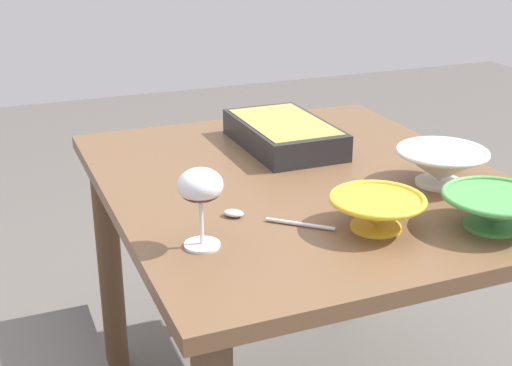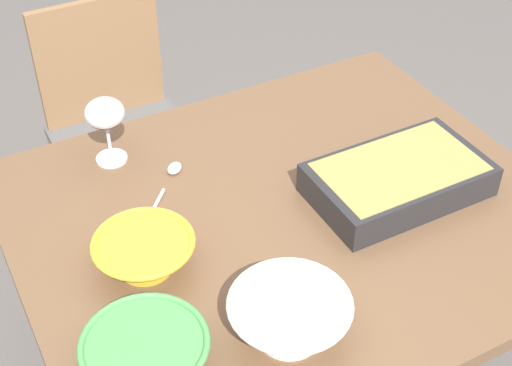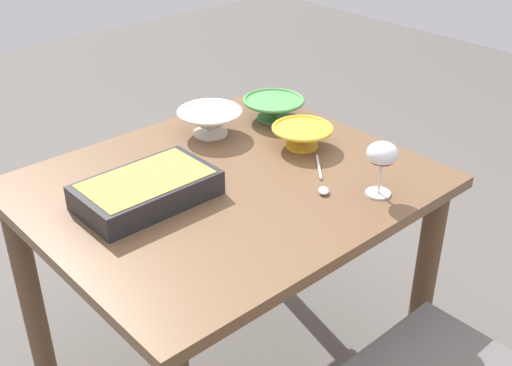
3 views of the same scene
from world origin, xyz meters
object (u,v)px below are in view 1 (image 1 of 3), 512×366
Objects in this scene: dining_table at (302,226)px; wine_glass at (200,189)px; casserole_dish at (284,133)px; serving_bowl at (494,208)px; serving_spoon at (256,217)px; small_bowl at (441,165)px; mixing_bowl at (377,210)px.

wine_glass is at bearing 127.54° from dining_table.
casserole_dish is 1.72× the size of serving_bowl.
serving_spoon is at bearing -61.83° from wine_glass.
casserole_dish is at bearing -12.94° from dining_table.
casserole_dish reaches higher than dining_table.
dining_table is 0.50m from serving_bowl.
dining_table is at bearing 167.06° from casserole_dish.
casserole_dish is 0.46m from small_bowl.
serving_bowl is 0.48m from serving_spoon.
casserole_dish is 1.72× the size of small_bowl.
wine_glass is 0.43× the size of casserole_dish.
serving_spoon is (-0.42, 0.26, -0.03)m from casserole_dish.
wine_glass reaches higher than dining_table.
casserole_dish is at bearing -38.57° from wine_glass.
serving_spoon is at bearing 133.01° from dining_table.
mixing_bowl reaches higher than serving_spoon.
serving_bowl is at bearing 168.80° from small_bowl.
dining_table is 6.95× the size of wine_glass.
small_bowl reaches higher than dining_table.
casserole_dish is 0.56m from mixing_bowl.
casserole_dish is at bearing 15.42° from serving_bowl.
serving_spoon is at bearing 63.35° from serving_bowl.
serving_bowl is at bearing -150.38° from dining_table.
casserole_dish is 0.49m from serving_spoon.
dining_table is 0.30m from casserole_dish.
small_bowl is 1.12× the size of serving_spoon.
small_bowl is (-0.40, -0.22, 0.01)m from casserole_dish.
mixing_bowl is at bearing -99.03° from wine_glass.
serving_bowl reaches higher than dining_table.
mixing_bowl is at bearing 175.27° from casserole_dish.
small_bowl is at bearing -11.20° from serving_bowl.
wine_glass reaches higher than serving_bowl.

